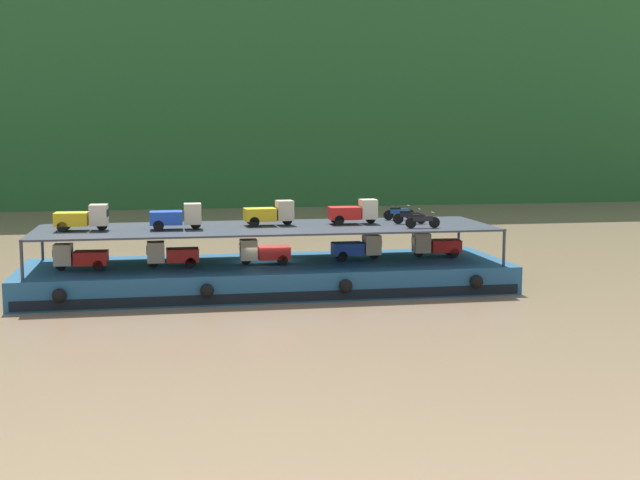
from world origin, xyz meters
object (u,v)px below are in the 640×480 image
Objects in this scene: mini_truck_lower_fore at (357,247)px; mini_truck_upper_bow at (354,212)px; motorcycle_upper_centre at (409,216)px; mini_truck_upper_fore at (270,213)px; motorcycle_upper_stbd at (399,213)px; cargo_barge at (267,276)px; mini_truck_upper_mid at (177,217)px; mini_truck_upper_stern at (83,218)px; mini_truck_lower_mid at (264,252)px; mini_truck_lower_aft at (172,254)px; motorcycle_upper_port at (422,220)px; mini_truck_lower_bow at (436,245)px; mini_truck_lower_stern at (80,257)px.

mini_truck_upper_bow reaches higher than mini_truck_lower_fore.
mini_truck_lower_fore is 3.43m from motorcycle_upper_centre.
mini_truck_upper_fore is 8.03m from motorcycle_upper_stbd.
mini_truck_upper_mid is (-4.87, -0.35, 3.44)m from cargo_barge.
cargo_barge is at bearing -164.88° from motorcycle_upper_stbd.
motorcycle_upper_centre is at bearing 0.26° from mini_truck_upper_stern.
mini_truck_lower_fore is 3.91m from motorcycle_upper_stbd.
motorcycle_upper_centre is 1.00× the size of motorcycle_upper_stbd.
mini_truck_upper_stern is 1.01× the size of mini_truck_upper_mid.
motorcycle_upper_stbd is (7.87, 1.57, -0.26)m from mini_truck_upper_fore.
mini_truck_lower_aft is at bearing 179.82° from mini_truck_lower_mid.
mini_truck_upper_fore is (9.99, 0.67, 0.00)m from mini_truck_upper_stern.
mini_truck_lower_aft is at bearing 172.76° from motorcycle_upper_port.
motorcycle_upper_stbd is (17.86, 2.24, -0.26)m from mini_truck_upper_stern.
motorcycle_upper_stbd reaches higher than mini_truck_lower_bow.
mini_truck_upper_bow is (5.00, 0.56, 3.44)m from cargo_barge.
mini_truck_upper_fore reaches higher than mini_truck_lower_aft.
cargo_barge is 9.61× the size of mini_truck_lower_aft.
cargo_barge is 10.03m from mini_truck_lower_stern.
motorcycle_upper_port reaches higher than mini_truck_lower_mid.
mini_truck_upper_bow is at bearing 4.30° from mini_truck_lower_stern.
mini_truck_upper_mid is 1.45× the size of motorcycle_upper_centre.
mini_truck_upper_stern is (0.16, 0.51, 2.00)m from mini_truck_lower_stern.
cargo_barge is 8.70m from motorcycle_upper_centre.
mini_truck_lower_stern is at bearing -176.76° from cargo_barge.
mini_truck_lower_aft is 13.65m from motorcycle_upper_stbd.
mini_truck_upper_fore is (5.11, 0.97, 0.00)m from mini_truck_upper_mid.
mini_truck_upper_mid is at bearing -176.23° from mini_truck_lower_fore.
mini_truck_upper_mid is 5.20m from mini_truck_upper_fore.
mini_truck_upper_fore is (0.24, 0.62, 3.44)m from cargo_barge.
motorcycle_upper_stbd is (2.95, 1.88, 1.74)m from mini_truck_lower_fore.
mini_truck_upper_bow reaches higher than mini_truck_lower_stern.
mini_truck_upper_bow is (-0.16, 0.25, 2.00)m from mini_truck_lower_fore.
motorcycle_upper_port is at bearing -87.60° from motorcycle_upper_centre.
cargo_barge is 13.90× the size of motorcycle_upper_stbd.
mini_truck_upper_mid is 9.91m from mini_truck_upper_bow.
mini_truck_lower_mid is 5.05m from mini_truck_upper_mid.
mini_truck_lower_aft is 1.45× the size of motorcycle_upper_centre.
mini_truck_upper_bow is (14.75, 0.61, 0.00)m from mini_truck_upper_stern.
mini_truck_upper_bow is at bearing 5.28° from mini_truck_upper_mid.
mini_truck_lower_aft is 13.58m from motorcycle_upper_port.
mini_truck_lower_bow is 2.97m from motorcycle_upper_stbd.
mini_truck_upper_stern is (-9.51, 0.40, 2.00)m from mini_truck_lower_mid.
mini_truck_upper_bow reaches higher than cargo_barge.
cargo_barge is 13.92× the size of motorcycle_upper_centre.
mini_truck_lower_fore is at bearing -147.48° from motorcycle_upper_stbd.
mini_truck_upper_bow is 1.45× the size of motorcycle_upper_centre.
mini_truck_upper_stern reaches higher than mini_truck_lower_fore.
mini_truck_upper_bow is (9.87, 0.91, 0.00)m from mini_truck_upper_mid.
mini_truck_lower_aft is 1.00× the size of mini_truck_upper_bow.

